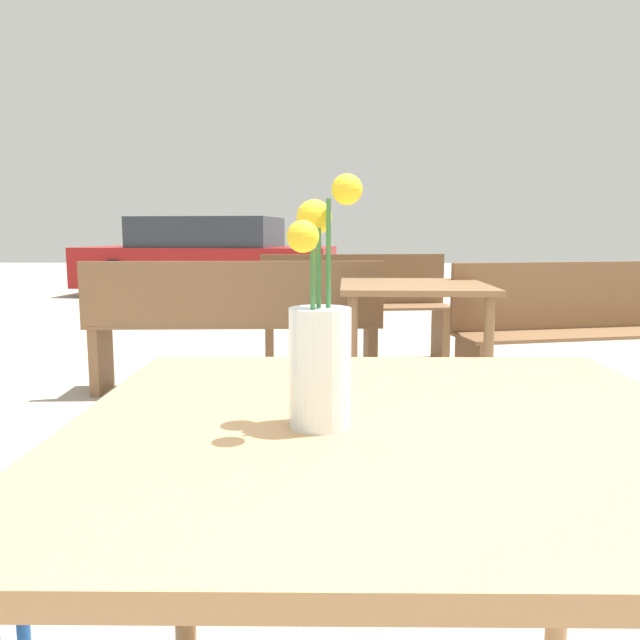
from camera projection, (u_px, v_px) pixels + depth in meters
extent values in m
cube|color=tan|center=(393.00, 427.00, 0.98)|extent=(1.00, 0.96, 0.03)
cylinder|color=tan|center=(182.00, 524.00, 1.44)|extent=(0.05, 0.05, 0.71)
cylinder|color=tan|center=(562.00, 526.00, 1.44)|extent=(0.05, 0.05, 0.71)
cylinder|color=silver|center=(320.00, 368.00, 0.92)|extent=(0.09, 0.09, 0.18)
cylinder|color=silver|center=(320.00, 391.00, 0.93)|extent=(0.08, 0.08, 0.10)
cylinder|color=#337038|center=(328.00, 311.00, 0.91)|extent=(0.01, 0.01, 0.33)
sphere|color=yellow|center=(347.00, 189.00, 0.90)|extent=(0.04, 0.04, 0.04)
cylinder|color=#337038|center=(319.00, 325.00, 0.92)|extent=(0.01, 0.01, 0.28)
sphere|color=yellow|center=(314.00, 217.00, 0.92)|extent=(0.05, 0.05, 0.05)
cylinder|color=#337038|center=(313.00, 336.00, 0.90)|extent=(0.01, 0.01, 0.26)
sphere|color=yellow|center=(303.00, 236.00, 0.85)|extent=(0.04, 0.04, 0.04)
cylinder|color=#1E519E|center=(20.00, 577.00, 1.49)|extent=(0.03, 0.03, 0.42)
cube|color=brown|center=(236.00, 324.00, 4.03)|extent=(1.88, 0.43, 0.02)
cube|color=brown|center=(233.00, 294.00, 3.84)|extent=(1.87, 0.11, 0.40)
cube|color=brown|center=(101.00, 358.00, 4.03)|extent=(0.07, 0.33, 0.43)
cube|color=brown|center=(370.00, 357.00, 4.08)|extent=(0.07, 0.33, 0.43)
cube|color=brown|center=(589.00, 334.00, 3.63)|extent=(1.62, 0.68, 0.02)
cube|color=brown|center=(574.00, 295.00, 3.75)|extent=(1.55, 0.36, 0.40)
cube|color=brown|center=(471.00, 377.00, 3.52)|extent=(0.13, 0.33, 0.43)
cube|color=brown|center=(356.00, 307.00, 4.90)|extent=(1.52, 0.53, 0.02)
cube|color=brown|center=(353.00, 279.00, 5.03)|extent=(1.49, 0.21, 0.40)
cube|color=brown|center=(440.00, 334.00, 5.00)|extent=(0.10, 0.33, 0.43)
cube|color=brown|center=(269.00, 337.00, 4.86)|extent=(0.10, 0.33, 0.43)
cube|color=brown|center=(414.00, 286.00, 3.32)|extent=(0.80, 0.84, 0.03)
cylinder|color=brown|center=(352.00, 369.00, 3.04)|extent=(0.05, 0.05, 0.72)
cylinder|color=brown|center=(488.00, 371.00, 3.01)|extent=(0.05, 0.05, 0.72)
cylinder|color=brown|center=(351.00, 344.00, 3.72)|extent=(0.05, 0.05, 0.72)
cylinder|color=brown|center=(462.00, 345.00, 3.70)|extent=(0.05, 0.05, 0.72)
cube|color=maroon|center=(210.00, 266.00, 10.38)|extent=(4.25, 2.32, 0.64)
cube|color=#2D333D|center=(209.00, 232.00, 10.30)|extent=(2.42, 1.94, 0.48)
cylinder|color=black|center=(293.00, 273.00, 11.08)|extent=(0.62, 0.25, 0.60)
cylinder|color=black|center=(273.00, 281.00, 9.38)|extent=(0.62, 0.25, 0.60)
cylinder|color=black|center=(158.00, 272.00, 11.42)|extent=(0.62, 0.25, 0.60)
cylinder|color=black|center=(115.00, 279.00, 9.72)|extent=(0.62, 0.25, 0.60)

